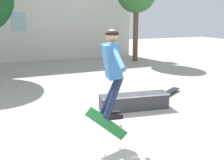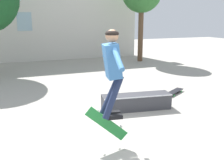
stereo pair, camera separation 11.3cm
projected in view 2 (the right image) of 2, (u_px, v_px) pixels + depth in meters
The scene contains 6 objects.
ground_plane at pixel (117, 147), 4.36m from camera, with size 40.00×40.00×0.00m, color #A39E93.
building_backdrop at pixel (43, 17), 12.76m from camera, with size 10.73×0.52×5.40m.
skate_ledge at pixel (136, 102), 6.12m from camera, with size 1.74×0.66×0.38m.
skater at pixel (112, 66), 4.06m from camera, with size 0.42×1.35×1.48m.
skateboard_flipping at pixel (106, 124), 4.28m from camera, with size 0.68×0.34×0.62m.
skateboard_resting at pixel (174, 91), 7.41m from camera, with size 0.82×0.59×0.08m.
Camera 2 is at (-1.51, -3.65, 2.19)m, focal length 40.00 mm.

